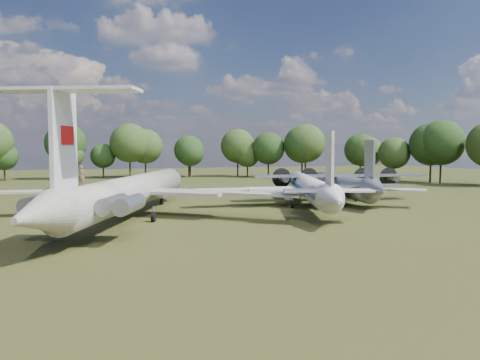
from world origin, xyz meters
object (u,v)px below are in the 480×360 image
object	(u,v)px
an12_transport	(342,188)
person_on_il62	(81,176)
tu104_jet	(310,192)
il62_airliner	(133,197)

from	to	relation	value
an12_transport	person_on_il62	xyz separation A→B (m)	(-42.64, -23.70, 4.35)
tu104_jet	person_on_il62	distance (m)	38.40
an12_transport	person_on_il62	size ratio (longest dim) A/B	17.72
il62_airliner	tu104_jet	xyz separation A→B (m)	(27.40, 3.55, -0.45)
an12_transport	person_on_il62	world-z (taller)	person_on_il62
person_on_il62	an12_transport	bearing A→B (deg)	-117.24
tu104_jet	person_on_il62	world-z (taller)	person_on_il62
il62_airliner	person_on_il62	bearing A→B (deg)	-90.00
il62_airliner	person_on_il62	size ratio (longest dim) A/B	29.53
an12_transport	person_on_il62	distance (m)	48.98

